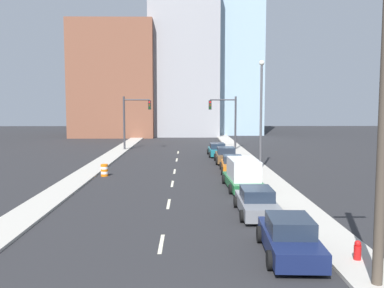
# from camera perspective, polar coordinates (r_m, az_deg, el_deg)

# --- Properties ---
(sidewalk_left) EXTENTS (2.03, 96.13, 0.14)m
(sidewalk_left) POSITION_cam_1_polar(r_m,az_deg,el_deg) (57.18, -8.85, -0.28)
(sidewalk_left) COLOR #ADA89E
(sidewalk_left) RESTS_ON ground
(sidewalk_right) EXTENTS (2.03, 96.13, 0.14)m
(sidewalk_right) POSITION_cam_1_polar(r_m,az_deg,el_deg) (56.92, 5.44, -0.26)
(sidewalk_right) COLOR #ADA89E
(sidewalk_right) RESTS_ON ground
(lane_stripe_at_9m) EXTENTS (0.16, 2.40, 0.01)m
(lane_stripe_at_9m) POSITION_cam_1_polar(r_m,az_deg,el_deg) (17.86, -4.12, -13.11)
(lane_stripe_at_9m) COLOR beige
(lane_stripe_at_9m) RESTS_ON ground
(lane_stripe_at_16m) EXTENTS (0.16, 2.40, 0.01)m
(lane_stripe_at_16m) POSITION_cam_1_polar(r_m,az_deg,el_deg) (24.52, -3.14, -7.97)
(lane_stripe_at_16m) COLOR beige
(lane_stripe_at_16m) RESTS_ON ground
(lane_stripe_at_22m) EXTENTS (0.16, 2.40, 0.01)m
(lane_stripe_at_22m) POSITION_cam_1_polar(r_m,az_deg,el_deg) (30.48, -2.64, -5.32)
(lane_stripe_at_22m) COLOR beige
(lane_stripe_at_22m) RESTS_ON ground
(lane_stripe_at_27m) EXTENTS (0.16, 2.40, 0.01)m
(lane_stripe_at_27m) POSITION_cam_1_polar(r_m,az_deg,el_deg) (35.94, -2.34, -3.67)
(lane_stripe_at_27m) COLOR beige
(lane_stripe_at_27m) RESTS_ON ground
(lane_stripe_at_35m) EXTENTS (0.16, 2.40, 0.01)m
(lane_stripe_at_35m) POSITION_cam_1_polar(r_m,az_deg,el_deg) (43.24, -2.05, -2.13)
(lane_stripe_at_35m) COLOR beige
(lane_stripe_at_35m) RESTS_ON ground
(lane_stripe_at_41m) EXTENTS (0.16, 2.40, 0.01)m
(lane_stripe_at_41m) POSITION_cam_1_polar(r_m,az_deg,el_deg) (49.89, -1.87, -1.12)
(lane_stripe_at_41m) COLOR beige
(lane_stripe_at_41m) RESTS_ON ground
(building_brick_left) EXTENTS (14.00, 16.00, 19.40)m
(building_brick_left) POSITION_cam_1_polar(r_m,az_deg,el_deg) (78.43, -9.97, 8.27)
(building_brick_left) COLOR brown
(building_brick_left) RESTS_ON ground
(building_office_center) EXTENTS (12.00, 20.00, 26.19)m
(building_office_center) POSITION_cam_1_polar(r_m,az_deg,el_deg) (81.65, -1.04, 10.62)
(building_office_center) COLOR #99999E
(building_office_center) RESTS_ON ground
(building_glass_right) EXTENTS (13.00, 20.00, 29.28)m
(building_glass_right) POSITION_cam_1_polar(r_m,az_deg,el_deg) (86.08, 4.20, 11.37)
(building_glass_right) COLOR #99B7CC
(building_glass_right) RESTS_ON ground
(traffic_signal_left) EXTENTS (3.39, 0.35, 6.53)m
(traffic_signal_left) POSITION_cam_1_polar(r_m,az_deg,el_deg) (52.25, -8.09, 3.67)
(traffic_signal_left) COLOR #38383D
(traffic_signal_left) RESTS_ON ground
(traffic_signal_right) EXTENTS (3.39, 0.35, 6.53)m
(traffic_signal_right) POSITION_cam_1_polar(r_m,az_deg,el_deg) (52.05, 4.86, 3.70)
(traffic_signal_right) COLOR #38383D
(traffic_signal_right) RESTS_ON ground
(utility_pole_right_near) EXTENTS (1.60, 0.32, 9.62)m
(utility_pole_right_near) POSITION_cam_1_polar(r_m,az_deg,el_deg) (13.94, 24.16, 1.90)
(utility_pole_right_near) COLOR #473D33
(utility_pole_right_near) RESTS_ON ground
(traffic_barrel) EXTENTS (0.56, 0.56, 0.95)m
(traffic_barrel) POSITION_cam_1_polar(r_m,az_deg,el_deg) (34.22, -11.60, -3.44)
(traffic_barrel) COLOR orange
(traffic_barrel) RESTS_ON ground
(street_lamp) EXTENTS (0.44, 0.44, 9.26)m
(street_lamp) POSITION_cam_1_polar(r_m,az_deg,el_deg) (36.43, 9.20, 4.77)
(street_lamp) COLOR #4C4C51
(street_lamp) RESTS_ON ground
(fire_hydrant) EXTENTS (0.26, 0.26, 0.84)m
(fire_hydrant) POSITION_cam_1_polar(r_m,az_deg,el_deg) (16.74, 21.20, -13.28)
(fire_hydrant) COLOR red
(fire_hydrant) RESTS_ON ground
(sedan_navy) EXTENTS (2.24, 4.76, 1.47)m
(sedan_navy) POSITION_cam_1_polar(r_m,az_deg,el_deg) (16.77, 12.88, -12.08)
(sedan_navy) COLOR #141E47
(sedan_navy) RESTS_ON ground
(sedan_gray) EXTENTS (2.07, 4.75, 1.38)m
(sedan_gray) POSITION_cam_1_polar(r_m,az_deg,el_deg) (22.36, 8.61, -7.69)
(sedan_gray) COLOR slate
(sedan_gray) RESTS_ON ground
(box_truck_green) EXTENTS (2.46, 5.73, 2.03)m
(box_truck_green) POSITION_cam_1_polar(r_m,az_deg,el_deg) (28.70, 6.81, -4.09)
(box_truck_green) COLOR #1E6033
(box_truck_green) RESTS_ON ground
(sedan_orange) EXTENTS (2.17, 4.66, 1.39)m
(sedan_orange) POSITION_cam_1_polar(r_m,az_deg,el_deg) (35.67, 5.43, -2.74)
(sedan_orange) COLOR orange
(sedan_orange) RESTS_ON ground
(sedan_brown) EXTENTS (2.18, 4.77, 1.50)m
(sedan_brown) POSITION_cam_1_polar(r_m,az_deg,el_deg) (41.25, 4.55, -1.55)
(sedan_brown) COLOR brown
(sedan_brown) RESTS_ON ground
(sedan_teal) EXTENTS (2.10, 4.69, 1.39)m
(sedan_teal) POSITION_cam_1_polar(r_m,az_deg,el_deg) (46.54, 3.40, -0.82)
(sedan_teal) COLOR #196B75
(sedan_teal) RESTS_ON ground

